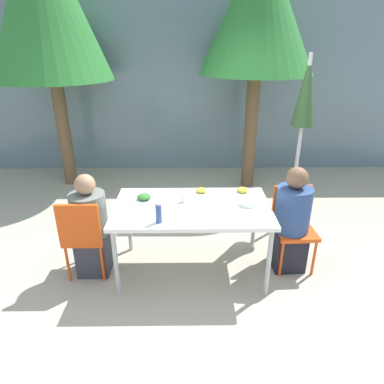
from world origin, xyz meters
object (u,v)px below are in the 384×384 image
(closed_umbrella, at_px, (304,109))
(tree_behind_left, at_px, (259,8))
(person_left, at_px, (91,229))
(salad_bowl, at_px, (248,203))
(chair_left, at_px, (84,233))
(drinking_cup, at_px, (184,198))
(chair_right, at_px, (293,221))
(person_right, at_px, (291,223))
(bottle, at_px, (159,213))

(closed_umbrella, relative_size, tree_behind_left, 0.60)
(person_left, xyz_separation_m, salad_bowl, (1.57, 0.02, 0.27))
(person_left, height_order, tree_behind_left, tree_behind_left)
(tree_behind_left, bearing_deg, closed_umbrella, -74.39)
(chair_left, distance_m, closed_umbrella, 2.80)
(chair_left, relative_size, drinking_cup, 10.10)
(chair_right, height_order, person_right, person_right)
(chair_left, distance_m, tree_behind_left, 3.78)
(salad_bowl, bearing_deg, closed_umbrella, 52.58)
(chair_left, height_order, closed_umbrella, closed_umbrella)
(chair_left, relative_size, closed_umbrella, 0.41)
(chair_right, bearing_deg, bottle, 15.50)
(closed_umbrella, bearing_deg, person_left, -156.55)
(person_right, xyz_separation_m, bottle, (-1.31, -0.38, 0.31))
(salad_bowl, height_order, tree_behind_left, tree_behind_left)
(chair_left, relative_size, chair_right, 1.00)
(closed_umbrella, distance_m, tree_behind_left, 1.75)
(chair_left, xyz_separation_m, chair_right, (2.13, 0.22, 0.00))
(chair_right, distance_m, person_right, 0.10)
(drinking_cup, height_order, tree_behind_left, tree_behind_left)
(person_left, bearing_deg, salad_bowl, 0.40)
(bottle, bearing_deg, closed_umbrella, 39.48)
(person_right, height_order, tree_behind_left, tree_behind_left)
(drinking_cup, bearing_deg, tree_behind_left, 64.98)
(drinking_cup, bearing_deg, chair_right, 2.14)
(chair_left, distance_m, person_left, 0.09)
(person_left, height_order, drinking_cup, person_left)
(chair_left, xyz_separation_m, person_left, (0.05, 0.08, 0.00))
(person_left, relative_size, bottle, 5.75)
(salad_bowl, distance_m, tree_behind_left, 2.97)
(person_right, relative_size, tree_behind_left, 0.32)
(person_left, relative_size, person_right, 0.96)
(chair_right, xyz_separation_m, closed_umbrella, (0.25, 0.87, 1.00))
(person_right, relative_size, bottle, 5.97)
(person_right, height_order, salad_bowl, person_right)
(drinking_cup, xyz_separation_m, tree_behind_left, (1.03, 2.20, 1.83))
(person_left, distance_m, person_right, 2.03)
(chair_right, xyz_separation_m, bottle, (-1.36, -0.46, 0.34))
(person_left, xyz_separation_m, chair_right, (2.08, 0.14, -0.00))
(bottle, bearing_deg, person_left, 156.21)
(closed_umbrella, distance_m, salad_bowl, 1.45)
(person_right, relative_size, salad_bowl, 6.95)
(salad_bowl, bearing_deg, tree_behind_left, 80.12)
(tree_behind_left, bearing_deg, person_left, -130.48)
(tree_behind_left, bearing_deg, salad_bowl, -99.88)
(person_left, relative_size, salad_bowl, 6.69)
(person_right, xyz_separation_m, drinking_cup, (-1.09, 0.04, 0.27))
(person_right, bearing_deg, closed_umbrella, -110.49)
(closed_umbrella, relative_size, salad_bowl, 12.99)
(person_right, height_order, bottle, person_right)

